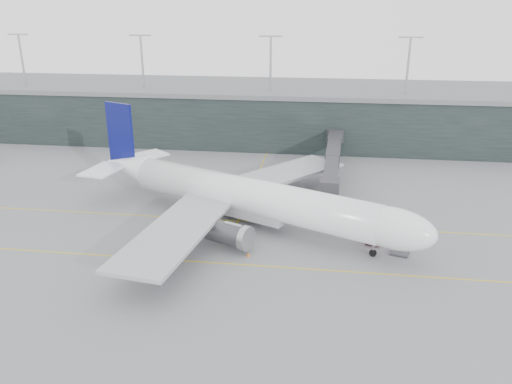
# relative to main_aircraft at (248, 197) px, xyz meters

# --- Properties ---
(ground) EXTENTS (320.00, 320.00, 0.00)m
(ground) POSITION_rel_main_aircraft_xyz_m (-6.97, 5.19, -5.26)
(ground) COLOR slate
(ground) RESTS_ON ground
(taxiline_a) EXTENTS (160.00, 0.25, 0.02)m
(taxiline_a) POSITION_rel_main_aircraft_xyz_m (-6.97, 1.19, -5.25)
(taxiline_a) COLOR gold
(taxiline_a) RESTS_ON ground
(taxiline_b) EXTENTS (160.00, 0.25, 0.02)m
(taxiline_b) POSITION_rel_main_aircraft_xyz_m (-6.97, -14.81, -5.25)
(taxiline_b) COLOR gold
(taxiline_b) RESTS_ON ground
(taxiline_lead_main) EXTENTS (0.25, 60.00, 0.02)m
(taxiline_lead_main) POSITION_rel_main_aircraft_xyz_m (-1.97, 25.19, -5.25)
(taxiline_lead_main) COLOR gold
(taxiline_lead_main) RESTS_ON ground
(terminal) EXTENTS (240.00, 36.00, 29.00)m
(terminal) POSITION_rel_main_aircraft_xyz_m (-6.97, 63.19, 2.36)
(terminal) COLOR black
(terminal) RESTS_ON ground
(main_aircraft) EXTENTS (63.64, 58.62, 18.74)m
(main_aircraft) POSITION_rel_main_aircraft_xyz_m (0.00, 0.00, 0.00)
(main_aircraft) COLOR white
(main_aircraft) RESTS_ON ground
(jet_bridge) EXTENTS (5.59, 46.84, 7.13)m
(jet_bridge) POSITION_rel_main_aircraft_xyz_m (14.80, 30.71, 0.08)
(jet_bridge) COLOR #2E2E33
(jet_bridge) RESTS_ON ground
(gse_cart) EXTENTS (2.78, 2.34, 1.62)m
(gse_cart) POSITION_rel_main_aircraft_xyz_m (21.38, -5.25, -4.36)
(gse_cart) COLOR #B90D15
(gse_cart) RESTS_ON ground
(baggage_dolly) EXTENTS (3.38, 3.01, 0.28)m
(baggage_dolly) POSITION_rel_main_aircraft_xyz_m (25.20, -8.00, -5.09)
(baggage_dolly) COLOR #343438
(baggage_dolly) RESTS_ON ground
(uld_a) EXTENTS (2.22, 1.97, 1.71)m
(uld_a) POSITION_rel_main_aircraft_xyz_m (-11.21, 16.11, -4.36)
(uld_a) COLOR #3A3A3F
(uld_a) RESTS_ON ground
(uld_b) EXTENTS (2.75, 2.49, 2.05)m
(uld_b) POSITION_rel_main_aircraft_xyz_m (-9.15, 15.55, -4.18)
(uld_b) COLOR #3A3A3F
(uld_b) RESTS_ON ground
(uld_c) EXTENTS (2.01, 1.63, 1.79)m
(uld_c) POSITION_rel_main_aircraft_xyz_m (-7.97, 14.99, -4.32)
(uld_c) COLOR #3A3A3F
(uld_c) RESTS_ON ground
(cone_nose) EXTENTS (0.41, 0.41, 0.65)m
(cone_nose) POSITION_rel_main_aircraft_xyz_m (29.34, 0.17, -4.93)
(cone_nose) COLOR #DA400C
(cone_nose) RESTS_ON ground
(cone_wing_stbd) EXTENTS (0.46, 0.46, 0.73)m
(cone_wing_stbd) POSITION_rel_main_aircraft_xyz_m (1.86, -12.08, -4.89)
(cone_wing_stbd) COLOR orange
(cone_wing_stbd) RESTS_ON ground
(cone_wing_port) EXTENTS (0.49, 0.49, 0.78)m
(cone_wing_port) POSITION_rel_main_aircraft_xyz_m (0.69, 17.81, -4.87)
(cone_wing_port) COLOR #DC3F0C
(cone_wing_port) RESTS_ON ground
(cone_tail) EXTENTS (0.48, 0.48, 0.76)m
(cone_tail) POSITION_rel_main_aircraft_xyz_m (-14.08, -4.36, -4.88)
(cone_tail) COLOR orange
(cone_tail) RESTS_ON ground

